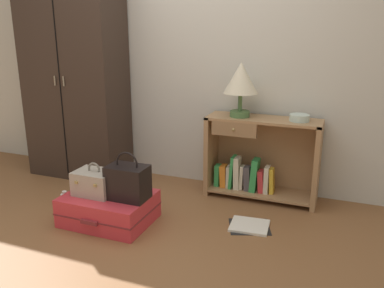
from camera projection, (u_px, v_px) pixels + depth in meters
ground_plane at (111, 250)px, 2.74m from camera, size 9.00×9.00×0.00m
back_wall at (191, 46)px, 3.71m from camera, size 6.40×0.10×2.60m
wardrobe at (75, 78)px, 3.93m from camera, size 0.97×0.47×1.97m
bookshelf at (258, 160)px, 3.52m from camera, size 0.97×0.34×0.72m
table_lamp at (241, 80)px, 3.37m from camera, size 0.29×0.29×0.46m
bowl at (299, 118)px, 3.28m from camera, size 0.16×0.16×0.06m
suitcase_large at (109, 208)px, 3.11m from camera, size 0.67×0.52×0.22m
train_case at (95, 182)px, 3.08m from camera, size 0.30×0.23×0.26m
handbag at (128, 182)px, 2.98m from camera, size 0.30×0.20×0.37m
bottle at (65, 203)px, 3.26m from camera, size 0.06×0.06×0.19m
open_book_on_floor at (249, 226)px, 3.05m from camera, size 0.37×0.35×0.02m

